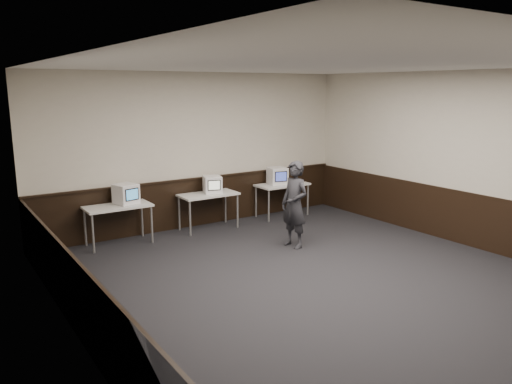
% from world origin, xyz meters
% --- Properties ---
extents(floor, '(8.00, 8.00, 0.00)m').
position_xyz_m(floor, '(0.00, 0.00, 0.00)').
color(floor, black).
rests_on(floor, ground).
extents(ceiling, '(8.00, 8.00, 0.00)m').
position_xyz_m(ceiling, '(0.00, 0.00, 3.20)').
color(ceiling, white).
rests_on(ceiling, back_wall).
extents(back_wall, '(7.00, 0.00, 7.00)m').
position_xyz_m(back_wall, '(0.00, 4.00, 1.60)').
color(back_wall, beige).
rests_on(back_wall, ground).
extents(left_wall, '(0.00, 8.00, 8.00)m').
position_xyz_m(left_wall, '(-3.50, 0.00, 1.60)').
color(left_wall, beige).
rests_on(left_wall, ground).
extents(right_wall, '(0.00, 8.00, 8.00)m').
position_xyz_m(right_wall, '(3.50, 0.00, 1.60)').
color(right_wall, beige).
rests_on(right_wall, ground).
extents(wainscot_back, '(6.98, 0.04, 1.00)m').
position_xyz_m(wainscot_back, '(0.00, 3.98, 0.50)').
color(wainscot_back, black).
rests_on(wainscot_back, back_wall).
extents(wainscot_left, '(0.04, 7.98, 1.00)m').
position_xyz_m(wainscot_left, '(-3.48, 0.00, 0.50)').
color(wainscot_left, black).
rests_on(wainscot_left, left_wall).
extents(wainscot_right, '(0.04, 7.98, 1.00)m').
position_xyz_m(wainscot_right, '(3.48, 0.00, 0.50)').
color(wainscot_right, black).
rests_on(wainscot_right, right_wall).
extents(wainscot_rail, '(6.98, 0.06, 0.04)m').
position_xyz_m(wainscot_rail, '(0.00, 3.96, 1.02)').
color(wainscot_rail, black).
rests_on(wainscot_rail, wainscot_back).
extents(desk_left, '(1.20, 0.60, 0.75)m').
position_xyz_m(desk_left, '(-1.90, 3.60, 0.68)').
color(desk_left, silver).
rests_on(desk_left, ground).
extents(desk_center, '(1.20, 0.60, 0.75)m').
position_xyz_m(desk_center, '(0.00, 3.60, 0.68)').
color(desk_center, silver).
rests_on(desk_center, ground).
extents(desk_right, '(1.20, 0.60, 0.75)m').
position_xyz_m(desk_right, '(1.90, 3.60, 0.68)').
color(desk_right, silver).
rests_on(desk_right, ground).
extents(emac_left, '(0.46, 0.48, 0.38)m').
position_xyz_m(emac_left, '(-1.72, 3.64, 0.94)').
color(emac_left, white).
rests_on(emac_left, desk_left).
extents(emac_center, '(0.45, 0.46, 0.35)m').
position_xyz_m(emac_center, '(0.11, 3.62, 0.93)').
color(emac_center, white).
rests_on(emac_center, desk_center).
extents(emac_right, '(0.47, 0.48, 0.39)m').
position_xyz_m(emac_right, '(1.77, 3.61, 0.94)').
color(emac_right, white).
rests_on(emac_right, desk_right).
extents(person, '(0.45, 0.63, 1.59)m').
position_xyz_m(person, '(0.74, 1.68, 0.80)').
color(person, '#232328').
rests_on(person, ground).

